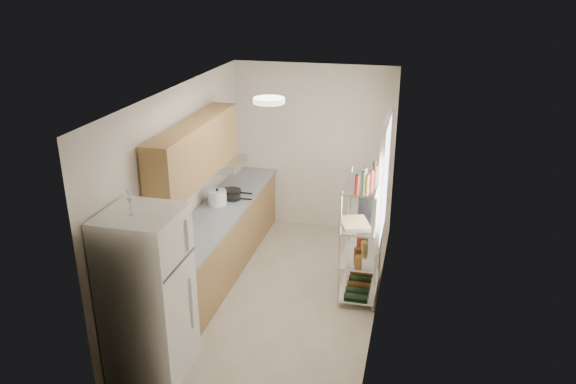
{
  "coord_description": "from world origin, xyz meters",
  "views": [
    {
      "loc": [
        1.6,
        -6.0,
        3.85
      ],
      "look_at": [
        0.07,
        0.25,
        1.32
      ],
      "focal_mm": 35.0,
      "sensor_mm": 36.0,
      "label": 1
    }
  ],
  "objects_px": {
    "refrigerator": "(148,295)",
    "frying_pan_large": "(231,192)",
    "rice_cooker": "(217,198)",
    "cutting_board": "(355,223)",
    "espresso_machine": "(365,199)"
  },
  "relations": [
    {
      "from": "frying_pan_large",
      "to": "espresso_machine",
      "type": "distance_m",
      "value": 2.01
    },
    {
      "from": "rice_cooker",
      "to": "espresso_machine",
      "type": "distance_m",
      "value": 2.0
    },
    {
      "from": "rice_cooker",
      "to": "espresso_machine",
      "type": "xyz_separation_m",
      "value": [
        1.99,
        0.03,
        0.16
      ]
    },
    {
      "from": "rice_cooker",
      "to": "frying_pan_large",
      "type": "xyz_separation_m",
      "value": [
        0.04,
        0.44,
        -0.08
      ]
    },
    {
      "from": "refrigerator",
      "to": "frying_pan_large",
      "type": "distance_m",
      "value": 2.75
    },
    {
      "from": "rice_cooker",
      "to": "frying_pan_large",
      "type": "height_order",
      "value": "rice_cooker"
    },
    {
      "from": "refrigerator",
      "to": "cutting_board",
      "type": "bearing_deg",
      "value": 46.46
    },
    {
      "from": "rice_cooker",
      "to": "frying_pan_large",
      "type": "bearing_deg",
      "value": 84.67
    },
    {
      "from": "espresso_machine",
      "to": "refrigerator",
      "type": "bearing_deg",
      "value": -134.0
    },
    {
      "from": "refrigerator",
      "to": "frying_pan_large",
      "type": "height_order",
      "value": "refrigerator"
    },
    {
      "from": "frying_pan_large",
      "to": "cutting_board",
      "type": "distance_m",
      "value": 2.07
    },
    {
      "from": "refrigerator",
      "to": "rice_cooker",
      "type": "bearing_deg",
      "value": 93.12
    },
    {
      "from": "rice_cooker",
      "to": "cutting_board",
      "type": "height_order",
      "value": "rice_cooker"
    },
    {
      "from": "cutting_board",
      "to": "frying_pan_large",
      "type": "bearing_deg",
      "value": 155.28
    },
    {
      "from": "refrigerator",
      "to": "cutting_board",
      "type": "distance_m",
      "value": 2.6
    }
  ]
}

